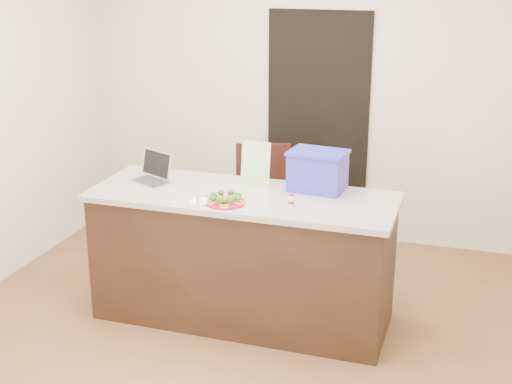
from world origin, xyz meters
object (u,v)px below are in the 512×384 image
(island, at_px, (243,257))
(napkin, at_px, (202,201))
(plate, at_px, (226,202))
(laptop, at_px, (154,173))
(yogurt_bottle, at_px, (291,201))
(blue_box, at_px, (318,170))
(chair, at_px, (259,198))

(island, bearing_deg, napkin, -132.68)
(plate, relative_size, napkin, 1.89)
(plate, distance_m, laptop, 0.72)
(napkin, relative_size, laptop, 0.38)
(plate, bearing_deg, laptop, 155.12)
(plate, relative_size, laptop, 0.72)
(plate, xyz_separation_m, yogurt_bottle, (0.41, 0.09, 0.02))
(yogurt_bottle, distance_m, blue_box, 0.39)
(blue_box, bearing_deg, chair, 138.69)
(napkin, relative_size, yogurt_bottle, 1.69)
(yogurt_bottle, bearing_deg, island, 160.93)
(island, height_order, chair, chair)
(island, xyz_separation_m, blue_box, (0.46, 0.24, 0.60))
(yogurt_bottle, relative_size, laptop, 0.22)
(napkin, xyz_separation_m, chair, (0.02, 1.15, -0.36))
(chair, bearing_deg, yogurt_bottle, -76.78)
(plate, height_order, napkin, plate)
(plate, bearing_deg, napkin, 179.98)
(napkin, distance_m, yogurt_bottle, 0.58)
(plate, height_order, laptop, laptop)
(plate, xyz_separation_m, blue_box, (0.49, 0.46, 0.13))
(napkin, distance_m, laptop, 0.58)
(island, relative_size, blue_box, 5.09)
(island, height_order, plate, plate)
(laptop, bearing_deg, plate, -0.69)
(island, xyz_separation_m, laptop, (-0.69, 0.08, 0.51))
(plate, distance_m, napkin, 0.17)
(plate, relative_size, chair, 0.25)
(chair, bearing_deg, blue_box, -61.82)
(island, height_order, blue_box, blue_box)
(yogurt_bottle, relative_size, chair, 0.08)
(plate, distance_m, yogurt_bottle, 0.42)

